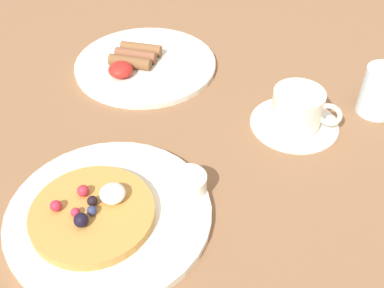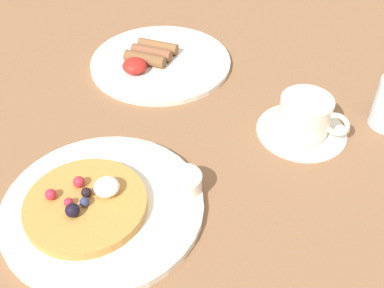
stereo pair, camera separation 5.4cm
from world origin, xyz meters
name	(u,v)px [view 1 (the left image)]	position (x,y,z in m)	size (l,w,h in m)	color
ground_plane	(193,163)	(0.00, 0.00, -0.01)	(2.06, 1.56, 0.03)	brown
pancake_plate	(109,214)	(-0.04, -0.16, 0.01)	(0.28, 0.28, 0.01)	white
pancake_with_berries	(93,212)	(-0.05, -0.18, 0.02)	(0.17, 0.17, 0.04)	#C2863D
syrup_ramekin	(189,182)	(0.03, -0.07, 0.03)	(0.05, 0.05, 0.03)	white
breakfast_plate	(146,64)	(-0.21, 0.17, 0.01)	(0.27, 0.27, 0.01)	white
fried_breakfast	(131,58)	(-0.23, 0.16, 0.02)	(0.12, 0.14, 0.03)	brown
coffee_saucer	(294,123)	(0.11, 0.15, 0.00)	(0.15, 0.15, 0.01)	white
coffee_cup	(298,107)	(0.11, 0.15, 0.04)	(0.11, 0.08, 0.06)	white
water_glass	(380,91)	(0.22, 0.26, 0.04)	(0.06, 0.06, 0.08)	silver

